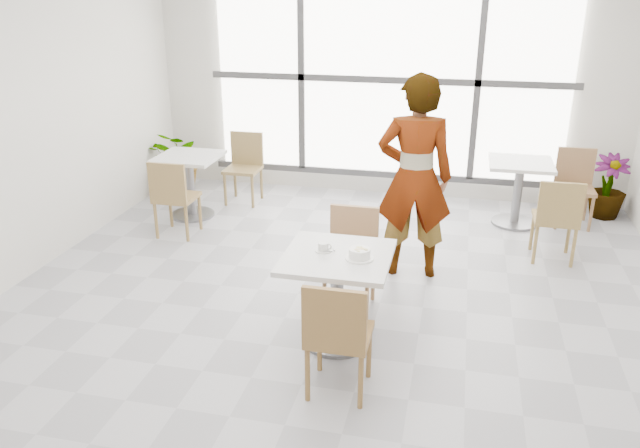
% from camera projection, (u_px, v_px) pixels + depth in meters
% --- Properties ---
extents(floor, '(7.00, 7.00, 0.00)m').
position_uv_depth(floor, '(328.00, 323.00, 5.18)').
color(floor, '#9E9EA5').
rests_on(floor, ground).
extents(wall_back, '(6.00, 0.00, 6.00)m').
position_uv_depth(wall_back, '(388.00, 79.00, 7.80)').
color(wall_back, silver).
rests_on(wall_back, ground).
extents(window, '(4.60, 0.07, 2.52)m').
position_uv_depth(window, '(387.00, 80.00, 7.75)').
color(window, white).
rests_on(window, ground).
extents(main_table, '(0.80, 0.80, 0.75)m').
position_uv_depth(main_table, '(337.00, 282.00, 4.72)').
color(main_table, silver).
rests_on(main_table, ground).
extents(chair_near, '(0.42, 0.42, 0.87)m').
position_uv_depth(chair_near, '(337.00, 332.00, 4.10)').
color(chair_near, olive).
rests_on(chair_near, ground).
extents(chair_far, '(0.42, 0.42, 0.87)m').
position_uv_depth(chair_far, '(352.00, 251.00, 5.32)').
color(chair_far, '#A4774E').
rests_on(chair_far, ground).
extents(oatmeal_bowl, '(0.21, 0.21, 0.09)m').
position_uv_depth(oatmeal_bowl, '(360.00, 253.00, 4.56)').
color(oatmeal_bowl, white).
rests_on(oatmeal_bowl, main_table).
extents(coffee_cup, '(0.16, 0.13, 0.07)m').
position_uv_depth(coffee_cup, '(324.00, 247.00, 4.70)').
color(coffee_cup, silver).
rests_on(coffee_cup, main_table).
extents(person, '(0.75, 0.55, 1.92)m').
position_uv_depth(person, '(415.00, 178.00, 5.73)').
color(person, black).
rests_on(person, ground).
extents(bg_table_left, '(0.70, 0.70, 0.75)m').
position_uv_depth(bg_table_left, '(190.00, 177.00, 7.35)').
color(bg_table_left, silver).
rests_on(bg_table_left, ground).
extents(bg_table_right, '(0.70, 0.70, 0.75)m').
position_uv_depth(bg_table_right, '(519.00, 184.00, 7.10)').
color(bg_table_right, silver).
rests_on(bg_table_right, ground).
extents(bg_chair_left_near, '(0.42, 0.42, 0.87)m').
position_uv_depth(bg_chair_left_near, '(173.00, 194.00, 6.74)').
color(bg_chair_left_near, olive).
rests_on(bg_chair_left_near, ground).
extents(bg_chair_left_far, '(0.42, 0.42, 0.87)m').
position_uv_depth(bg_chair_left_far, '(245.00, 162.00, 7.89)').
color(bg_chair_left_far, olive).
rests_on(bg_chair_left_far, ground).
extents(bg_chair_right_near, '(0.42, 0.42, 0.87)m').
position_uv_depth(bg_chair_right_near, '(557.00, 215.00, 6.13)').
color(bg_chair_right_near, olive).
rests_on(bg_chair_right_near, ground).
extents(bg_chair_right_far, '(0.42, 0.42, 0.87)m').
position_uv_depth(bg_chair_right_far, '(575.00, 181.00, 7.15)').
color(bg_chair_right_far, olive).
rests_on(bg_chair_right_far, ground).
extents(plant_left, '(0.96, 0.91, 0.84)m').
position_uv_depth(plant_left, '(181.00, 162.00, 8.22)').
color(plant_left, '#447A38').
rests_on(plant_left, ground).
extents(plant_right, '(0.44, 0.44, 0.76)m').
position_uv_depth(plant_right, '(608.00, 187.00, 7.36)').
color(plant_right, '#4A7E38').
rests_on(plant_right, ground).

